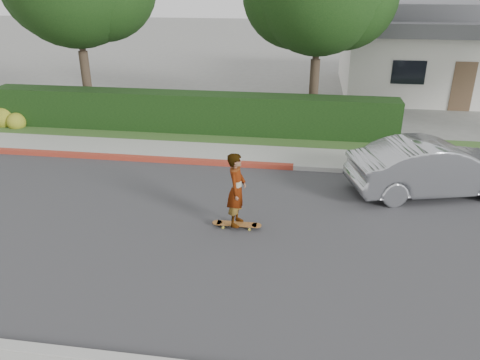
% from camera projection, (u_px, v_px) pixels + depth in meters
% --- Properties ---
extents(ground, '(120.00, 120.00, 0.00)m').
position_uv_depth(ground, '(240.00, 235.00, 10.56)').
color(ground, slate).
rests_on(ground, ground).
extents(road, '(60.00, 8.00, 0.01)m').
position_uv_depth(road, '(240.00, 234.00, 10.56)').
color(road, '#2D2D30').
rests_on(road, ground).
extents(curb_far, '(60.00, 0.20, 0.15)m').
position_uv_depth(curb_far, '(260.00, 165.00, 14.25)').
color(curb_far, '#9E9E99').
rests_on(curb_far, ground).
extents(curb_red_section, '(12.00, 0.21, 0.15)m').
position_uv_depth(curb_red_section, '(105.00, 157.00, 14.93)').
color(curb_red_section, maroon).
rests_on(curb_red_section, ground).
extents(sidewalk_far, '(60.00, 1.60, 0.12)m').
position_uv_depth(sidewalk_far, '(263.00, 156.00, 15.07)').
color(sidewalk_far, gray).
rests_on(sidewalk_far, ground).
extents(planting_strip, '(60.00, 1.60, 0.10)m').
position_uv_depth(planting_strip, '(268.00, 140.00, 16.53)').
color(planting_strip, '#2D4C1E').
rests_on(planting_strip, ground).
extents(hedge, '(15.00, 1.00, 1.50)m').
position_uv_depth(hedge, '(189.00, 113.00, 17.20)').
color(hedge, black).
rests_on(hedge, ground).
extents(flowering_shrub, '(1.40, 1.00, 0.90)m').
position_uv_depth(flowering_shrub, '(9.00, 120.00, 17.91)').
color(flowering_shrub, '#2D4C19').
rests_on(flowering_shrub, ground).
extents(house, '(10.60, 8.60, 4.30)m').
position_uv_depth(house, '(448.00, 49.00, 23.14)').
color(house, beige).
rests_on(house, ground).
extents(skateboard, '(1.14, 0.22, 0.11)m').
position_uv_depth(skateboard, '(237.00, 224.00, 10.80)').
color(skateboard, '#AF9F30').
rests_on(skateboard, ground).
extents(skateboarder, '(0.47, 0.66, 1.73)m').
position_uv_depth(skateboarder, '(237.00, 190.00, 10.45)').
color(skateboarder, white).
rests_on(skateboarder, skateboard).
extents(car_silver, '(4.68, 2.68, 1.46)m').
position_uv_depth(car_silver, '(434.00, 168.00, 12.32)').
color(car_silver, '#A6A8AD').
rests_on(car_silver, ground).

